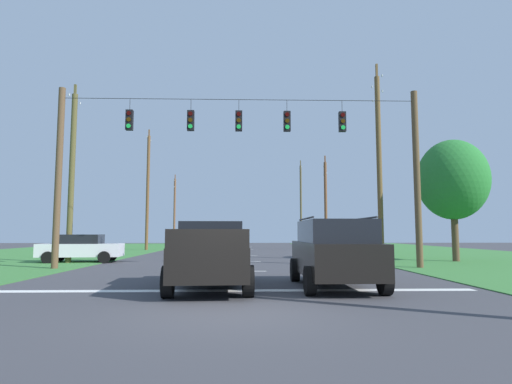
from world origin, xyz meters
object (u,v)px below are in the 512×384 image
(suv_black, at_px, (334,251))
(utility_pole_distant_right, at_px, (148,191))
(overhead_signal_span, at_px, (240,165))
(pickup_truck, at_px, (211,255))
(utility_pole_far_right, at_px, (326,203))
(utility_pole_near_left, at_px, (301,203))
(utility_pole_distant_left, at_px, (175,210))
(tree_roadside_right, at_px, (453,180))
(distant_car_crossing_white, at_px, (81,248))
(utility_pole_mid_right, at_px, (379,162))
(utility_pole_far_left, at_px, (72,175))

(suv_black, distance_m, utility_pole_distant_right, 30.25)
(suv_black, bearing_deg, overhead_signal_span, 112.93)
(pickup_truck, height_order, suv_black, suv_black)
(suv_black, xyz_separation_m, utility_pole_far_right, (5.40, 28.94, 3.50))
(utility_pole_near_left, bearing_deg, suv_black, -96.51)
(utility_pole_distant_right, xyz_separation_m, utility_pole_distant_left, (-0.27, 17.53, -0.84))
(suv_black, bearing_deg, utility_pole_far_right, 79.43)
(utility_pole_near_left, bearing_deg, tree_roadside_right, -83.26)
(pickup_truck, height_order, distant_car_crossing_white, pickup_truck)
(overhead_signal_span, bearing_deg, utility_pole_mid_right, 30.83)
(distant_car_crossing_white, bearing_deg, suv_black, -43.81)
(pickup_truck, height_order, tree_roadside_right, tree_roadside_right)
(distant_car_crossing_white, relative_size, utility_pole_far_left, 0.45)
(utility_pole_distant_left, xyz_separation_m, tree_roadside_right, (21.21, -34.02, -0.13))
(overhead_signal_span, relative_size, utility_pole_far_right, 1.82)
(pickup_truck, bearing_deg, utility_pole_far_left, 128.68)
(pickup_truck, distance_m, tree_roadside_right, 17.29)
(utility_pole_mid_right, bearing_deg, utility_pole_distant_right, 136.90)
(suv_black, distance_m, utility_pole_near_left, 45.79)
(utility_pole_distant_right, relative_size, tree_roadside_right, 1.65)
(pickup_truck, relative_size, suv_black, 1.14)
(overhead_signal_span, distance_m, tree_roadside_right, 12.81)
(utility_pole_near_left, xyz_separation_m, utility_pole_distant_left, (-17.16, -0.22, -0.89))
(utility_pole_far_right, distance_m, utility_pole_near_left, 16.36)
(distant_car_crossing_white, relative_size, utility_pole_distant_right, 0.39)
(utility_pole_far_right, distance_m, utility_pole_distant_left, 23.71)
(utility_pole_distant_left, bearing_deg, utility_pole_mid_right, -62.72)
(tree_roadside_right, bearing_deg, utility_pole_mid_right, 171.00)
(overhead_signal_span, xyz_separation_m, utility_pole_distant_left, (-9.11, 38.23, 0.01))
(utility_pole_far_left, bearing_deg, distant_car_crossing_white, 52.42)
(utility_pole_distant_right, bearing_deg, utility_pole_near_left, 46.42)
(utility_pole_far_left, height_order, tree_roadside_right, utility_pole_far_left)
(utility_pole_far_right, bearing_deg, overhead_signal_span, -110.54)
(utility_pole_near_left, relative_size, utility_pole_distant_left, 1.22)
(distant_car_crossing_white, distance_m, utility_pole_far_right, 24.91)
(suv_black, distance_m, utility_pole_far_right, 29.64)
(suv_black, relative_size, distant_car_crossing_white, 1.08)
(utility_pole_far_right, bearing_deg, tree_roadside_right, -77.99)
(utility_pole_mid_right, distance_m, utility_pole_distant_right, 23.21)
(overhead_signal_span, height_order, utility_pole_mid_right, utility_pole_mid_right)
(utility_pole_distant_right, height_order, utility_pole_distant_left, utility_pole_distant_right)
(suv_black, bearing_deg, utility_pole_distant_left, 104.91)
(utility_pole_near_left, bearing_deg, utility_pole_mid_right, -89.90)
(distant_car_crossing_white, height_order, tree_roadside_right, tree_roadside_right)
(overhead_signal_span, xyz_separation_m, suv_black, (2.89, -6.82, -3.67))
(utility_pole_far_right, xyz_separation_m, utility_pole_far_left, (-17.43, -18.41, 0.20))
(distant_car_crossing_white, bearing_deg, utility_pole_distant_left, 90.70)
(suv_black, distance_m, tree_roadside_right, 14.80)
(overhead_signal_span, xyz_separation_m, utility_pole_far_left, (-9.15, 3.70, 0.04))
(utility_pole_distant_left, bearing_deg, tree_roadside_right, -58.06)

